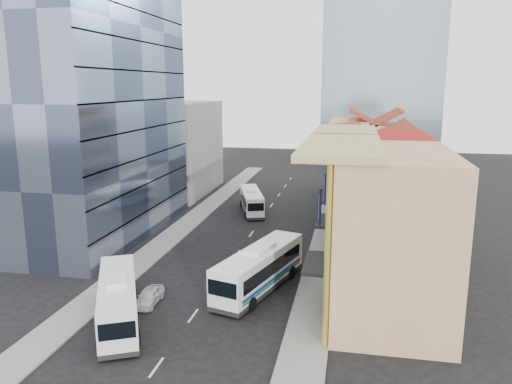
% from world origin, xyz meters
% --- Properties ---
extents(ground, '(200.00, 200.00, 0.00)m').
position_xyz_m(ground, '(0.00, 0.00, 0.00)').
color(ground, black).
rests_on(ground, ground).
extents(sidewalk_right, '(3.00, 90.00, 0.15)m').
position_xyz_m(sidewalk_right, '(8.50, 22.00, 0.07)').
color(sidewalk_right, slate).
rests_on(sidewalk_right, ground).
extents(sidewalk_left, '(3.00, 90.00, 0.15)m').
position_xyz_m(sidewalk_left, '(-8.50, 22.00, 0.07)').
color(sidewalk_left, slate).
rests_on(sidewalk_left, ground).
extents(shophouse_tan, '(8.00, 14.00, 12.00)m').
position_xyz_m(shophouse_tan, '(14.00, 5.00, 6.00)').
color(shophouse_tan, tan).
rests_on(shophouse_tan, ground).
extents(shophouse_red, '(8.00, 10.00, 12.00)m').
position_xyz_m(shophouse_red, '(14.00, 17.00, 6.00)').
color(shophouse_red, '#AA1713').
rests_on(shophouse_red, ground).
extents(shophouse_cream_near, '(8.00, 9.00, 10.00)m').
position_xyz_m(shophouse_cream_near, '(14.00, 26.50, 5.00)').
color(shophouse_cream_near, beige).
rests_on(shophouse_cream_near, ground).
extents(shophouse_cream_mid, '(8.00, 9.00, 10.00)m').
position_xyz_m(shophouse_cream_mid, '(14.00, 35.50, 5.00)').
color(shophouse_cream_mid, beige).
rests_on(shophouse_cream_mid, ground).
extents(shophouse_cream_far, '(8.00, 12.00, 11.00)m').
position_xyz_m(shophouse_cream_far, '(14.00, 46.00, 5.50)').
color(shophouse_cream_far, beige).
rests_on(shophouse_cream_far, ground).
extents(office_tower, '(12.00, 26.00, 30.00)m').
position_xyz_m(office_tower, '(-17.00, 19.00, 15.00)').
color(office_tower, '#39425B').
rests_on(office_tower, ground).
extents(office_block_far, '(10.00, 18.00, 14.00)m').
position_xyz_m(office_block_far, '(-16.00, 42.00, 7.00)').
color(office_block_far, gray).
rests_on(office_block_far, ground).
extents(bus_left_near, '(7.11, 10.96, 3.51)m').
position_xyz_m(bus_left_near, '(-4.85, -1.02, 1.76)').
color(bus_left_near, white).
rests_on(bus_left_near, ground).
extents(bus_left_far, '(5.26, 10.15, 3.18)m').
position_xyz_m(bus_left_far, '(-2.00, 31.78, 1.59)').
color(bus_left_far, white).
rests_on(bus_left_far, ground).
extents(bus_right, '(6.01, 12.09, 3.78)m').
position_xyz_m(bus_right, '(3.89, 6.69, 1.89)').
color(bus_right, white).
rests_on(bus_right, ground).
extents(sedan_left, '(1.57, 3.71, 1.25)m').
position_xyz_m(sedan_left, '(-3.98, 2.27, 0.63)').
color(sedan_left, silver).
rests_on(sedan_left, ground).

